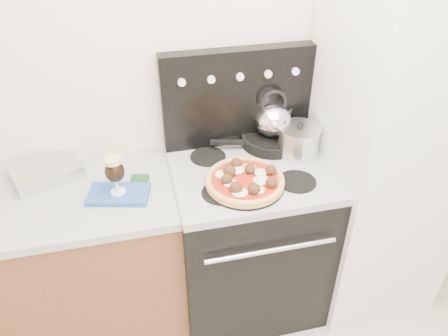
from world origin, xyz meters
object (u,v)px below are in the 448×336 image
object	(u,v)px
oven_mitt	(119,194)
stock_pot	(298,142)
base_cabinet	(36,274)
stove_body	(248,241)
tea_kettle	(273,117)
pizza_pan	(245,185)
skillet	(271,139)
beer_glass	(115,175)
pizza	(245,179)
fridge	(385,148)

from	to	relation	value
oven_mitt	stock_pot	distance (m)	0.91
base_cabinet	stove_body	xyz separation A→B (m)	(1.10, -0.02, 0.01)
stove_body	stock_pot	bearing A→B (deg)	15.05
base_cabinet	tea_kettle	distance (m)	1.44
pizza_pan	skillet	xyz separation A→B (m)	(0.23, 0.32, 0.02)
stove_body	oven_mitt	bearing A→B (deg)	-176.27
beer_glass	pizza	xyz separation A→B (m)	(0.57, -0.08, -0.06)
stove_body	fridge	xyz separation A→B (m)	(0.70, -0.03, 0.51)
pizza_pan	stock_pot	distance (m)	0.39
beer_glass	stock_pot	distance (m)	0.90
stove_body	skillet	distance (m)	0.57
stove_body	pizza_pan	bearing A→B (deg)	-117.71
beer_glass	tea_kettle	bearing A→B (deg)	16.55
pizza_pan	pizza	size ratio (longest dim) A/B	1.00
pizza	stock_pot	distance (m)	0.38
oven_mitt	pizza_pan	distance (m)	0.57
fridge	stock_pot	bearing A→B (deg)	167.46
base_cabinet	pizza	size ratio (longest dim) A/B	4.03
base_cabinet	stove_body	bearing A→B (deg)	-1.30
pizza	skillet	world-z (taller)	pizza
stove_body	pizza_pan	size ratio (longest dim) A/B	2.44
stove_body	beer_glass	size ratio (longest dim) A/B	4.68
fridge	pizza_pan	size ratio (longest dim) A/B	5.26
base_cabinet	tea_kettle	bearing A→B (deg)	7.65
pizza	skillet	bearing A→B (deg)	53.86
oven_mitt	stock_pot	bearing A→B (deg)	7.16
stove_body	skillet	xyz separation A→B (m)	(0.17, 0.20, 0.51)
stock_pot	skillet	bearing A→B (deg)	128.32
base_cabinet	skillet	xyz separation A→B (m)	(1.27, 0.17, 0.52)
stock_pot	pizza	bearing A→B (deg)	-149.71
beer_glass	pizza_pan	xyz separation A→B (m)	(0.57, -0.08, -0.09)
pizza	tea_kettle	size ratio (longest dim) A/B	1.71
beer_glass	pizza	distance (m)	0.57
skillet	tea_kettle	bearing A→B (deg)	0.00
skillet	stove_body	bearing A→B (deg)	-130.60
beer_glass	skillet	distance (m)	0.83
fridge	beer_glass	bearing A→B (deg)	-179.31
tea_kettle	pizza	bearing A→B (deg)	-124.56
fridge	skillet	distance (m)	0.58
base_cabinet	stove_body	size ratio (longest dim) A/B	1.65
fridge	tea_kettle	xyz separation A→B (m)	(-0.53, 0.22, 0.13)
base_cabinet	stove_body	distance (m)	1.11
beer_glass	skillet	xyz separation A→B (m)	(0.80, 0.24, -0.07)
stove_body	pizza_pan	world-z (taller)	pizza_pan
pizza_pan	fridge	bearing A→B (deg)	7.17
skillet	tea_kettle	distance (m)	0.13
stove_body	beer_glass	world-z (taller)	beer_glass
skillet	pizza_pan	bearing A→B (deg)	-126.14
beer_glass	tea_kettle	xyz separation A→B (m)	(0.80, 0.24, 0.06)
base_cabinet	pizza_pan	xyz separation A→B (m)	(1.04, -0.15, 0.50)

